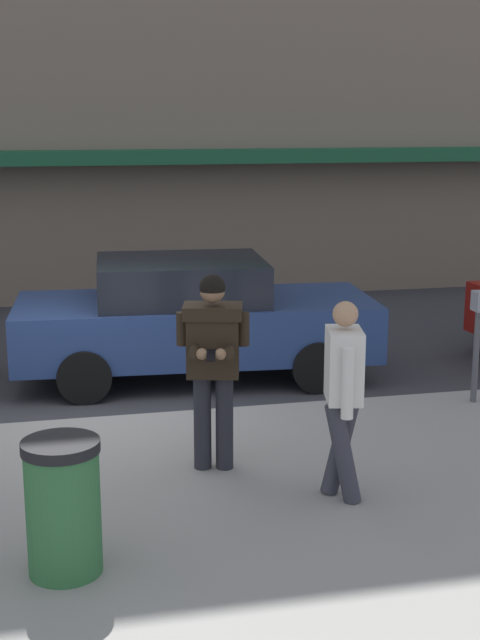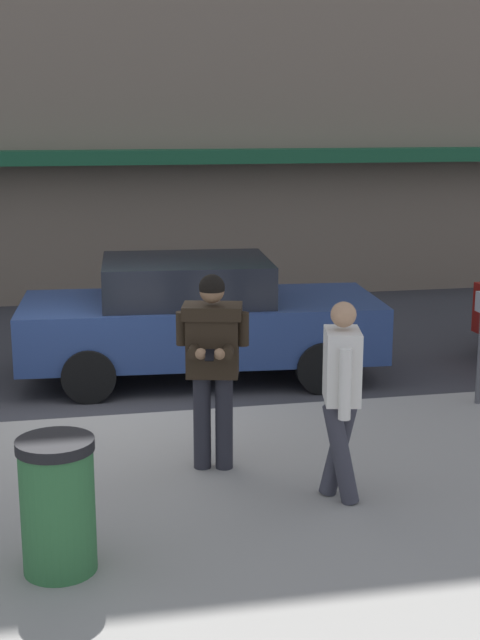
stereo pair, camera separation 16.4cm
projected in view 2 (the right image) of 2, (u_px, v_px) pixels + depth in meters
ground_plane at (98, 422)px, 9.80m from camera, size 80.00×80.00×0.00m
sidewalk at (237, 521)px, 7.25m from camera, size 32.00×5.30×0.14m
curb_paint_line at (187, 415)px, 10.04m from camera, size 28.00×0.12×0.01m
parked_sedan_mid at (198, 317)px, 11.32m from camera, size 4.62×2.17×1.54m
man_texting_on_phone at (212, 351)px, 7.92m from camera, size 0.63×0.63×1.81m
pedestrian_in_light_coat at (342, 389)px, 7.31m from camera, size 0.39×0.59×1.70m
trash_bin at (58, 505)px, 6.23m from camera, size 0.55×0.55×0.98m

